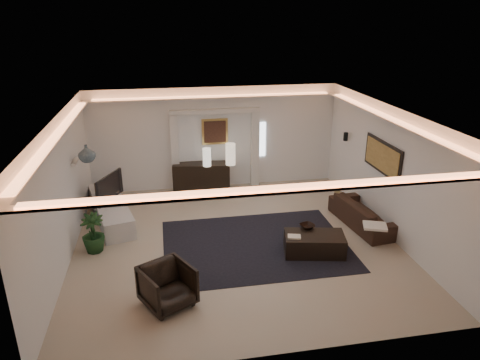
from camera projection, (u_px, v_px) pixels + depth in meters
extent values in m
plane|color=#ACA28D|center=(236.00, 242.00, 9.79)|extent=(7.00, 7.00, 0.00)
plane|color=white|center=(236.00, 114.00, 8.76)|extent=(7.00, 7.00, 0.00)
plane|color=white|center=(215.00, 138.00, 12.49)|extent=(7.00, 0.00, 7.00)
plane|color=white|center=(279.00, 272.00, 6.06)|extent=(7.00, 0.00, 7.00)
plane|color=white|center=(62.00, 193.00, 8.69)|extent=(0.00, 7.00, 7.00)
plane|color=white|center=(389.00, 172.00, 9.86)|extent=(0.00, 7.00, 7.00)
cube|color=silver|center=(236.00, 128.00, 8.86)|extent=(7.00, 7.00, 0.04)
cube|color=white|center=(261.00, 139.00, 12.73)|extent=(0.25, 0.03, 1.00)
cube|color=black|center=(255.00, 245.00, 9.67)|extent=(4.00, 3.00, 0.01)
cube|color=silver|center=(175.00, 153.00, 12.33)|extent=(0.22, 0.20, 2.20)
cube|color=silver|center=(255.00, 149.00, 12.72)|extent=(0.22, 0.20, 2.20)
cube|color=silver|center=(215.00, 111.00, 12.11)|extent=(2.52, 0.20, 0.12)
cube|color=tan|center=(215.00, 132.00, 12.39)|extent=(0.74, 0.04, 0.74)
cube|color=#4C2D1E|center=(215.00, 132.00, 12.37)|extent=(0.62, 0.02, 0.62)
cube|color=black|center=(383.00, 157.00, 10.04)|extent=(0.04, 1.64, 0.74)
cube|color=tan|center=(382.00, 157.00, 10.04)|extent=(0.02, 1.50, 0.62)
cylinder|color=black|center=(346.00, 137.00, 11.78)|extent=(0.12, 0.12, 0.22)
cube|color=silver|center=(75.00, 161.00, 9.91)|extent=(0.10, 0.55, 0.04)
cube|color=black|center=(202.00, 177.00, 12.56)|extent=(1.66, 0.72, 0.80)
cylinder|color=white|center=(207.00, 156.00, 12.11)|extent=(0.28, 0.28, 0.51)
cylinder|color=beige|center=(231.00, 155.00, 12.22)|extent=(0.28, 0.28, 0.61)
cube|color=silver|center=(111.00, 210.00, 10.84)|extent=(1.35, 2.82, 0.51)
imported|color=black|center=(106.00, 188.00, 10.76)|extent=(1.07, 0.60, 0.64)
cylinder|color=#402F1B|center=(98.00, 190.00, 10.96)|extent=(0.15, 0.15, 0.35)
imported|color=slate|center=(87.00, 153.00, 9.76)|extent=(0.47, 0.47, 0.39)
imported|color=#183818|center=(93.00, 233.00, 9.28)|extent=(0.50, 0.50, 0.86)
imported|color=#2F2318|center=(363.00, 214.00, 10.49)|extent=(2.11, 1.03, 0.59)
cube|color=beige|center=(375.00, 226.00, 9.33)|extent=(0.59, 0.54, 0.05)
cube|color=tan|center=(337.00, 192.00, 11.12)|extent=(0.22, 0.38, 0.36)
cube|color=black|center=(314.00, 245.00, 9.28)|extent=(1.36, 0.92, 0.46)
imported|color=black|center=(307.00, 227.00, 9.49)|extent=(0.39, 0.39, 0.08)
cube|color=beige|center=(294.00, 238.00, 9.10)|extent=(0.31, 0.25, 0.03)
imported|color=black|center=(168.00, 286.00, 7.57)|extent=(1.10, 1.11, 0.75)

